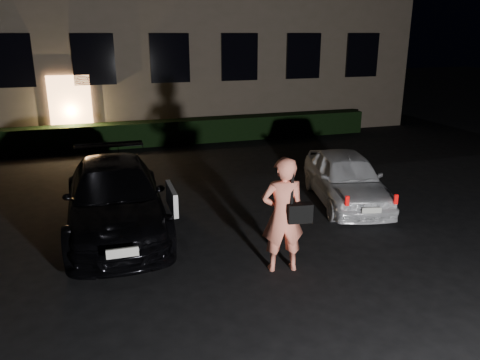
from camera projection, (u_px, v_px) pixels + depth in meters
name	position (u px, v px, depth m)	size (l,w,h in m)	color
ground	(290.00, 283.00, 7.58)	(80.00, 80.00, 0.00)	black
hedge	(175.00, 132.00, 16.99)	(15.00, 0.70, 0.85)	black
sedan	(115.00, 197.00, 9.50)	(2.06, 4.84, 1.37)	black
hatch	(346.00, 178.00, 11.03)	(2.17, 3.79, 1.21)	white
man	(283.00, 215.00, 7.73)	(0.83, 0.58, 1.99)	#FF8568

